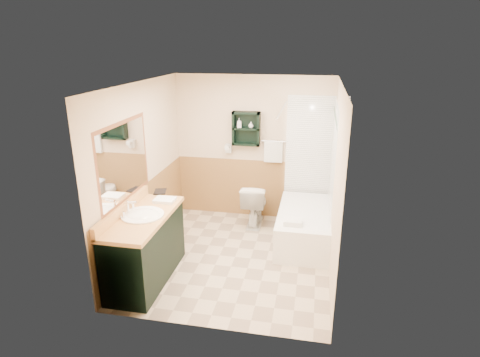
% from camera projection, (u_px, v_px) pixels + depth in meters
% --- Properties ---
extents(floor, '(3.00, 3.00, 0.00)m').
position_uv_depth(floor, '(235.00, 257.00, 5.68)').
color(floor, '#CCB695').
rests_on(floor, ground).
extents(back_wall, '(2.60, 0.04, 2.40)m').
position_uv_depth(back_wall, '(253.00, 148.00, 6.69)').
color(back_wall, '#FAE7C3').
rests_on(back_wall, ground).
extents(left_wall, '(0.04, 3.00, 2.40)m').
position_uv_depth(left_wall, '(141.00, 171.00, 5.52)').
color(left_wall, '#FAE7C3').
rests_on(left_wall, ground).
extents(right_wall, '(0.04, 3.00, 2.40)m').
position_uv_depth(right_wall, '(337.00, 183.00, 5.05)').
color(right_wall, '#FAE7C3').
rests_on(right_wall, ground).
extents(ceiling, '(2.60, 3.00, 0.04)m').
position_uv_depth(ceiling, '(234.00, 82.00, 4.89)').
color(ceiling, white).
rests_on(ceiling, back_wall).
extents(wainscot_left, '(2.98, 2.98, 1.00)m').
position_uv_depth(wainscot_left, '(147.00, 217.00, 5.74)').
color(wainscot_left, '#A97C44').
rests_on(wainscot_left, left_wall).
extents(wainscot_back, '(2.58, 2.58, 1.00)m').
position_uv_depth(wainscot_back, '(252.00, 188.00, 6.89)').
color(wainscot_back, '#A97C44').
rests_on(wainscot_back, back_wall).
extents(mirror_frame, '(1.30, 1.30, 1.00)m').
position_uv_depth(mirror_frame, '(124.00, 162.00, 4.90)').
color(mirror_frame, brown).
rests_on(mirror_frame, left_wall).
extents(mirror_glass, '(1.20, 1.20, 0.90)m').
position_uv_depth(mirror_glass, '(124.00, 162.00, 4.90)').
color(mirror_glass, white).
rests_on(mirror_glass, left_wall).
extents(tile_right, '(1.50, 1.50, 2.10)m').
position_uv_depth(tile_right, '(332.00, 176.00, 5.80)').
color(tile_right, white).
rests_on(tile_right, right_wall).
extents(tile_back, '(0.95, 0.95, 2.10)m').
position_uv_depth(tile_back, '(315.00, 161.00, 6.52)').
color(tile_back, white).
rests_on(tile_back, back_wall).
extents(tile_accent, '(1.50, 1.50, 0.10)m').
position_uv_depth(tile_accent, '(336.00, 117.00, 5.52)').
color(tile_accent, '#124222').
rests_on(tile_accent, right_wall).
extents(wall_shelf, '(0.45, 0.15, 0.55)m').
position_uv_depth(wall_shelf, '(246.00, 129.00, 6.49)').
color(wall_shelf, black).
rests_on(wall_shelf, back_wall).
extents(hair_dryer, '(0.10, 0.24, 0.18)m').
position_uv_depth(hair_dryer, '(229.00, 148.00, 6.68)').
color(hair_dryer, silver).
rests_on(hair_dryer, back_wall).
extents(towel_bar, '(0.40, 0.06, 0.40)m').
position_uv_depth(towel_bar, '(274.00, 141.00, 6.52)').
color(towel_bar, white).
rests_on(towel_bar, back_wall).
extents(curtain_rod, '(0.03, 1.60, 0.03)m').
position_uv_depth(curtain_rod, '(282.00, 108.00, 5.62)').
color(curtain_rod, silver).
rests_on(curtain_rod, back_wall).
extents(shower_curtain, '(1.05, 1.05, 1.70)m').
position_uv_depth(shower_curtain, '(281.00, 163.00, 6.06)').
color(shower_curtain, '#C3B894').
rests_on(shower_curtain, curtain_rod).
extents(vanity, '(0.59, 1.39, 0.88)m').
position_uv_depth(vanity, '(145.00, 248.00, 5.03)').
color(vanity, black).
rests_on(vanity, ground).
extents(bathtub, '(0.76, 1.50, 0.51)m').
position_uv_depth(bathtub, '(304.00, 226.00, 6.03)').
color(bathtub, white).
rests_on(bathtub, ground).
extents(toilet, '(0.41, 0.72, 0.70)m').
position_uv_depth(toilet, '(254.00, 204.00, 6.60)').
color(toilet, white).
rests_on(toilet, ground).
extents(counter_towel, '(0.27, 0.21, 0.04)m').
position_uv_depth(counter_towel, '(165.00, 200.00, 5.30)').
color(counter_towel, white).
rests_on(counter_towel, vanity).
extents(vanity_book, '(0.17, 0.06, 0.22)m').
position_uv_depth(vanity_book, '(154.00, 185.00, 5.58)').
color(vanity_book, black).
rests_on(vanity_book, vanity).
extents(tub_towel, '(0.25, 0.21, 0.07)m').
position_uv_depth(tub_towel, '(293.00, 222.00, 5.50)').
color(tub_towel, white).
rests_on(tub_towel, bathtub).
extents(soap_bottle_a, '(0.10, 0.16, 0.07)m').
position_uv_depth(soap_bottle_a, '(239.00, 125.00, 6.49)').
color(soap_bottle_a, white).
rests_on(soap_bottle_a, wall_shelf).
extents(soap_bottle_b, '(0.11, 0.12, 0.08)m').
position_uv_depth(soap_bottle_b, '(251.00, 126.00, 6.45)').
color(soap_bottle_b, white).
rests_on(soap_bottle_b, wall_shelf).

